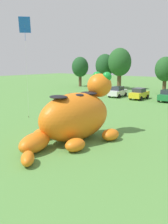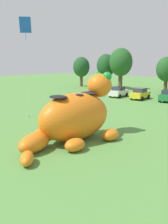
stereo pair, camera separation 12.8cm
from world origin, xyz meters
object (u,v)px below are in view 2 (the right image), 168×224
giant_inflatable_creature (75,116)px  car_white (119,92)px  car_yellow (140,94)px  spectator_mid_field (86,100)px  tethered_flying_kite (25,27)px

giant_inflatable_creature → car_white: size_ratio=2.27×
car_yellow → spectator_mid_field: (-2.27, -10.34, -0.01)m
car_yellow → spectator_mid_field: size_ratio=2.46×
spectator_mid_field → tethered_flying_kite: tethered_flying_kite is taller
car_white → spectator_mid_field: car_white is taller
car_white → tethered_flying_kite: (1.08, -19.18, 8.11)m
car_white → spectator_mid_field: size_ratio=2.48×
spectator_mid_field → giant_inflatable_creature: bearing=-54.5°
giant_inflatable_creature → tethered_flying_kite: bearing=162.8°
giant_inflatable_creature → car_yellow: size_ratio=2.30×
giant_inflatable_creature → car_yellow: (-5.85, 21.72, -0.93)m
giant_inflatable_creature → car_white: 24.00m
giant_inflatable_creature → tethered_flying_kite: (-8.74, 2.70, 7.19)m
spectator_mid_field → car_white: bearing=99.2°
spectator_mid_field → tethered_flying_kite: (-0.61, -8.67, 8.12)m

